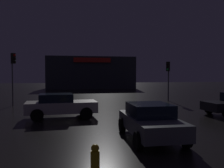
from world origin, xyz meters
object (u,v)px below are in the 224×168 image
Objects in this scene: store_building at (91,73)px; car_near at (150,121)px; fire_hydrant at (95,164)px; traffic_signal_opposite at (168,72)px; car_far at (60,105)px; traffic_signal_cross_right at (13,65)px.

store_building is 3.97× the size of car_near.
car_near reaches higher than fire_hydrant.
car_far is (-10.23, -7.57, -2.10)m from traffic_signal_opposite.
fire_hydrant is at bearing -126.56° from car_near.
store_building is at bearing 84.47° from fire_hydrant.
car_near is 6.60m from car_far.
traffic_signal_opposite is at bearing 63.40° from car_near.
store_building reaches higher than car_far.
traffic_signal_cross_right is 1.04× the size of car_far.
traffic_signal_opposite is 0.96× the size of car_near.
traffic_signal_opposite is 14.26m from traffic_signal_cross_right.
car_far is (-4.87, -30.71, -2.14)m from store_building.
car_near is 0.95× the size of car_far.
traffic_signal_opposite is at bearing 61.04° from fire_hydrant.
car_near is 4.53m from fire_hydrant.
traffic_signal_opposite is 0.91× the size of car_far.
store_building is at bearing 88.16° from car_near.
car_near is 4.14× the size of fire_hydrant.
traffic_signal_cross_right is 14.52m from car_near.
car_far is at bearing -58.77° from traffic_signal_cross_right.
traffic_signal_cross_right is at bearing -110.15° from store_building.
store_building is 25.71m from traffic_signal_cross_right.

